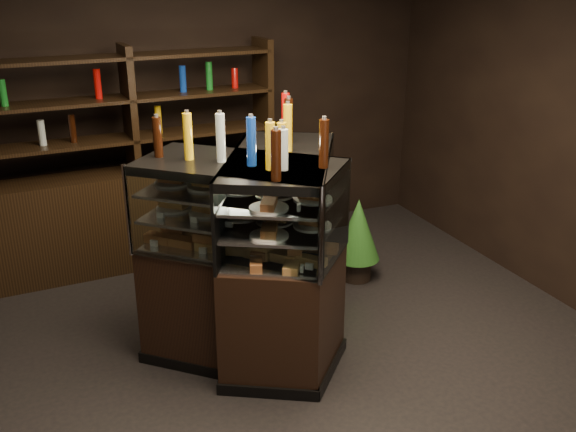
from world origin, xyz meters
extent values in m
plane|color=black|center=(0.00, 0.00, 0.00)|extent=(5.00, 5.00, 0.00)
cube|color=black|center=(0.00, 2.50, 1.50)|extent=(5.00, 0.02, 3.00)
cube|color=black|center=(0.10, 0.23, 0.42)|extent=(1.19, 1.44, 0.84)
cube|color=black|center=(0.10, 0.23, 0.04)|extent=(1.22, 1.49, 0.08)
cube|color=black|center=(0.10, 0.23, 1.41)|extent=(1.19, 1.44, 0.06)
cube|color=silver|center=(0.10, 0.23, 0.85)|extent=(1.12, 1.37, 0.02)
cube|color=silver|center=(0.10, 0.23, 1.05)|extent=(1.12, 1.37, 0.02)
cube|color=silver|center=(0.10, 0.23, 1.23)|extent=(1.12, 1.37, 0.02)
cube|color=white|center=(0.39, 0.07, 1.14)|extent=(0.63, 1.14, 0.60)
cylinder|color=silver|center=(0.69, 0.64, 1.14)|extent=(0.03, 0.03, 0.62)
cylinder|color=silver|center=(0.07, -0.49, 1.14)|extent=(0.03, 0.03, 0.62)
cube|color=black|center=(-0.20, 0.18, 0.42)|extent=(1.39, 1.34, 0.84)
cube|color=black|center=(-0.20, 0.18, 0.04)|extent=(1.44, 1.38, 0.08)
cube|color=black|center=(-0.20, 0.18, 1.41)|extent=(1.39, 1.34, 0.06)
cube|color=silver|center=(-0.20, 0.18, 0.85)|extent=(1.32, 1.27, 0.02)
cube|color=silver|center=(-0.20, 0.18, 1.05)|extent=(1.32, 1.27, 0.02)
cube|color=silver|center=(-0.20, 0.18, 1.23)|extent=(1.32, 1.27, 0.02)
cube|color=white|center=(-0.42, -0.07, 1.14)|extent=(0.97, 0.86, 0.60)
cylinder|color=silver|center=(0.07, -0.49, 1.14)|extent=(0.03, 0.03, 0.62)
cylinder|color=silver|center=(-0.89, 0.37, 1.14)|extent=(0.03, 0.03, 0.62)
cube|color=#BB7B43|center=(-0.14, -0.26, 0.89)|extent=(0.17, 0.20, 0.06)
cube|color=#BB7B43|center=(-0.05, -0.10, 0.89)|extent=(0.17, 0.20, 0.06)
cube|color=#BB7B43|center=(0.04, 0.06, 0.89)|extent=(0.17, 0.20, 0.06)
cube|color=#BB7B43|center=(0.12, 0.21, 0.89)|extent=(0.17, 0.20, 0.06)
cube|color=#BB7B43|center=(0.21, 0.37, 0.89)|extent=(0.17, 0.20, 0.06)
cube|color=#BB7B43|center=(0.30, 0.53, 0.89)|extent=(0.17, 0.20, 0.06)
cube|color=#BB7B43|center=(0.38, 0.69, 0.89)|extent=(0.17, 0.20, 0.06)
cylinder|color=white|center=(-0.14, -0.20, 1.07)|extent=(0.24, 0.24, 0.02)
cube|color=#BB7B43|center=(-0.14, -0.20, 1.10)|extent=(0.16, 0.19, 0.05)
cylinder|color=white|center=(-0.02, 0.01, 1.07)|extent=(0.24, 0.24, 0.02)
cube|color=#BB7B43|center=(-0.02, 0.01, 1.10)|extent=(0.16, 0.19, 0.05)
cylinder|color=white|center=(0.10, 0.23, 1.07)|extent=(0.24, 0.24, 0.02)
cube|color=#BB7B43|center=(0.10, 0.23, 1.10)|extent=(0.16, 0.19, 0.05)
cylinder|color=white|center=(0.21, 0.44, 1.07)|extent=(0.24, 0.24, 0.02)
cube|color=#BB7B43|center=(0.21, 0.44, 1.10)|extent=(0.16, 0.19, 0.05)
cylinder|color=white|center=(0.33, 0.66, 1.07)|extent=(0.24, 0.24, 0.02)
cube|color=#BB7B43|center=(0.33, 0.66, 1.10)|extent=(0.16, 0.19, 0.05)
cylinder|color=white|center=(-0.14, -0.20, 1.25)|extent=(0.24, 0.24, 0.02)
cube|color=#BB7B43|center=(-0.14, -0.20, 1.28)|extent=(0.16, 0.19, 0.05)
cylinder|color=white|center=(-0.02, 0.01, 1.25)|extent=(0.24, 0.24, 0.02)
cube|color=#BB7B43|center=(-0.02, 0.01, 1.28)|extent=(0.16, 0.19, 0.05)
cylinder|color=white|center=(0.10, 0.23, 1.25)|extent=(0.24, 0.24, 0.02)
cube|color=#BB7B43|center=(0.10, 0.23, 1.28)|extent=(0.16, 0.19, 0.05)
cylinder|color=white|center=(0.21, 0.44, 1.25)|extent=(0.24, 0.24, 0.02)
cube|color=#BB7B43|center=(0.21, 0.44, 1.28)|extent=(0.16, 0.19, 0.05)
cylinder|color=white|center=(0.33, 0.66, 1.25)|extent=(0.24, 0.24, 0.02)
cube|color=#BB7B43|center=(0.33, 0.66, 1.28)|extent=(0.16, 0.19, 0.05)
cube|color=#BB7B43|center=(-0.62, 0.51, 0.89)|extent=(0.19, 0.19, 0.06)
cube|color=#BB7B43|center=(-0.49, 0.39, 0.89)|extent=(0.19, 0.19, 0.06)
cube|color=#BB7B43|center=(-0.35, 0.27, 0.89)|extent=(0.19, 0.19, 0.06)
cube|color=#BB7B43|center=(-0.22, 0.15, 0.89)|extent=(0.19, 0.19, 0.06)
cube|color=#BB7B43|center=(-0.08, 0.03, 0.89)|extent=(0.19, 0.19, 0.06)
cube|color=#BB7B43|center=(0.05, -0.09, 0.89)|extent=(0.19, 0.19, 0.06)
cube|color=#BB7B43|center=(0.19, -0.21, 0.89)|extent=(0.19, 0.19, 0.06)
cylinder|color=white|center=(-0.56, 0.50, 1.07)|extent=(0.24, 0.24, 0.02)
cube|color=#BB7B43|center=(-0.56, 0.50, 1.10)|extent=(0.18, 0.18, 0.05)
cylinder|color=white|center=(-0.38, 0.34, 1.07)|extent=(0.24, 0.24, 0.02)
cube|color=#BB7B43|center=(-0.38, 0.34, 1.10)|extent=(0.18, 0.18, 0.05)
cylinder|color=white|center=(-0.20, 0.18, 1.07)|extent=(0.24, 0.24, 0.02)
cube|color=#BB7B43|center=(-0.20, 0.18, 1.10)|extent=(0.18, 0.18, 0.05)
cylinder|color=white|center=(-0.01, 0.02, 1.07)|extent=(0.24, 0.24, 0.02)
cube|color=#BB7B43|center=(-0.01, 0.02, 1.10)|extent=(0.18, 0.18, 0.05)
cylinder|color=white|center=(0.17, -0.15, 1.07)|extent=(0.24, 0.24, 0.02)
cube|color=#BB7B43|center=(0.17, -0.15, 1.10)|extent=(0.18, 0.18, 0.05)
cylinder|color=white|center=(-0.56, 0.50, 1.25)|extent=(0.24, 0.24, 0.02)
cube|color=#BB7B43|center=(-0.56, 0.50, 1.28)|extent=(0.18, 0.18, 0.05)
cylinder|color=white|center=(-0.38, 0.34, 1.25)|extent=(0.24, 0.24, 0.02)
cube|color=#BB7B43|center=(-0.38, 0.34, 1.28)|extent=(0.18, 0.18, 0.05)
cylinder|color=white|center=(-0.20, 0.18, 1.25)|extent=(0.24, 0.24, 0.02)
cube|color=#BB7B43|center=(-0.20, 0.18, 1.28)|extent=(0.18, 0.18, 0.05)
cylinder|color=white|center=(-0.01, 0.02, 1.25)|extent=(0.24, 0.24, 0.02)
cube|color=#BB7B43|center=(-0.01, 0.02, 1.28)|extent=(0.18, 0.18, 0.05)
cylinder|color=white|center=(0.17, -0.15, 1.25)|extent=(0.24, 0.24, 0.02)
cube|color=#BB7B43|center=(0.17, -0.15, 1.28)|extent=(0.18, 0.18, 0.05)
cylinder|color=yellow|center=(-0.16, -0.25, 1.58)|extent=(0.06, 0.06, 0.28)
cylinder|color=silver|center=(-0.16, -0.25, 1.73)|extent=(0.03, 0.03, 0.02)
cylinder|color=silver|center=(-0.06, -0.06, 1.58)|extent=(0.06, 0.06, 0.28)
cylinder|color=silver|center=(-0.06, -0.06, 1.73)|extent=(0.03, 0.03, 0.02)
cylinder|color=black|center=(0.04, 0.13, 1.58)|extent=(0.06, 0.06, 0.28)
cylinder|color=silver|center=(0.04, 0.13, 1.73)|extent=(0.03, 0.03, 0.02)
cylinder|color=#147223|center=(0.15, 0.32, 1.58)|extent=(0.06, 0.06, 0.28)
cylinder|color=silver|center=(0.15, 0.32, 1.73)|extent=(0.03, 0.03, 0.02)
cylinder|color=#B20C0A|center=(0.25, 0.51, 1.58)|extent=(0.06, 0.06, 0.28)
cylinder|color=silver|center=(0.25, 0.51, 1.73)|extent=(0.03, 0.03, 0.02)
cylinder|color=#D8590A|center=(0.36, 0.71, 1.58)|extent=(0.06, 0.06, 0.28)
cylinder|color=silver|center=(0.36, 0.71, 1.73)|extent=(0.03, 0.03, 0.02)
cylinder|color=yellow|center=(-0.60, 0.54, 1.58)|extent=(0.06, 0.06, 0.28)
cylinder|color=silver|center=(-0.60, 0.54, 1.73)|extent=(0.03, 0.03, 0.02)
cylinder|color=silver|center=(-0.44, 0.39, 1.58)|extent=(0.06, 0.06, 0.28)
cylinder|color=silver|center=(-0.44, 0.39, 1.73)|extent=(0.03, 0.03, 0.02)
cylinder|color=black|center=(-0.28, 0.25, 1.58)|extent=(0.06, 0.06, 0.28)
cylinder|color=silver|center=(-0.28, 0.25, 1.73)|extent=(0.03, 0.03, 0.02)
cylinder|color=#147223|center=(-0.12, 0.11, 1.58)|extent=(0.06, 0.06, 0.28)
cylinder|color=silver|center=(-0.12, 0.11, 1.73)|extent=(0.03, 0.03, 0.02)
cylinder|color=#B20C0A|center=(0.05, -0.04, 1.58)|extent=(0.06, 0.06, 0.28)
cylinder|color=silver|center=(0.05, -0.04, 1.73)|extent=(0.03, 0.03, 0.02)
cylinder|color=#D8590A|center=(0.21, -0.18, 1.58)|extent=(0.06, 0.06, 0.28)
cylinder|color=silver|center=(0.21, -0.18, 1.73)|extent=(0.03, 0.03, 0.02)
cylinder|color=black|center=(1.12, 0.97, 0.10)|extent=(0.26, 0.26, 0.20)
cone|color=#18551A|center=(1.12, 0.97, 0.47)|extent=(0.40, 0.40, 0.55)
cone|color=#18551A|center=(1.12, 0.97, 0.66)|extent=(0.31, 0.31, 0.39)
cube|color=black|center=(-0.58, 2.05, 0.45)|extent=(2.61, 0.57, 0.90)
cube|color=black|center=(-0.58, 2.05, 1.45)|extent=(0.08, 0.38, 1.10)
cube|color=black|center=(0.68, 2.12, 1.45)|extent=(0.08, 0.38, 1.10)
cube|color=black|center=(-0.58, 2.05, 1.20)|extent=(2.55, 0.52, 0.03)
cube|color=black|center=(-0.58, 2.05, 1.55)|extent=(2.55, 0.52, 0.03)
cube|color=black|center=(-0.58, 2.05, 1.90)|extent=(2.55, 0.52, 0.03)
cylinder|color=yellow|center=(-1.56, 1.99, 1.32)|extent=(0.06, 0.06, 0.22)
cylinder|color=silver|center=(-1.32, 2.01, 1.32)|extent=(0.06, 0.06, 0.22)
cylinder|color=black|center=(-1.07, 2.02, 1.32)|extent=(0.06, 0.06, 0.22)
cylinder|color=#147223|center=(-0.82, 2.04, 1.32)|extent=(0.06, 0.06, 0.22)
cylinder|color=#B20C0A|center=(-0.58, 2.05, 1.32)|extent=(0.06, 0.06, 0.22)
cylinder|color=#D8590A|center=(-0.33, 2.06, 1.32)|extent=(0.06, 0.06, 0.22)
cylinder|color=#0F38B2|center=(-0.09, 2.08, 1.32)|extent=(0.06, 0.06, 0.22)
cylinder|color=yellow|center=(0.16, 2.09, 1.32)|extent=(0.06, 0.06, 0.22)
cylinder|color=silver|center=(0.40, 2.11, 1.32)|extent=(0.06, 0.06, 0.22)
camera|label=1|loc=(-1.40, -3.58, 2.58)|focal=40.00mm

